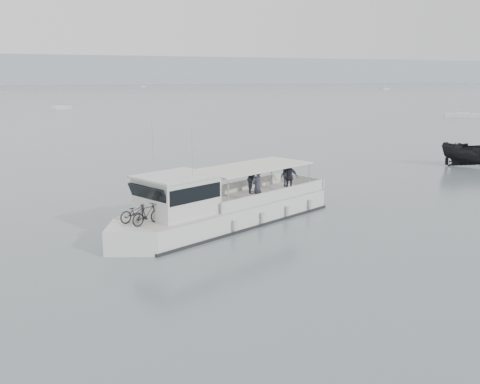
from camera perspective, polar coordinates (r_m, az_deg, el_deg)
name	(u,v)px	position (r m, az deg, el deg)	size (l,w,h in m)	color
ground	(165,241)	(25.22, -8.02, -5.18)	(1400.00, 1400.00, 0.00)	slate
headland	(18,70)	(583.40, -22.61, 11.91)	(1400.00, 90.00, 28.00)	#939EA8
tour_boat	(214,209)	(26.99, -2.76, -1.82)	(13.34, 7.95, 5.79)	silver
dark_motorboat	(477,154)	(49.58, 23.95, 3.77)	(2.18, 5.80, 2.24)	black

